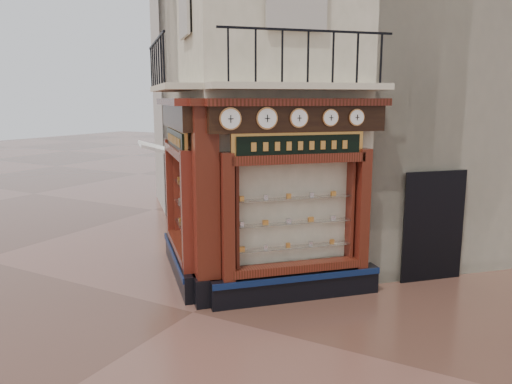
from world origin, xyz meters
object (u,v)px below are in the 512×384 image
Objects in this scene: awning at (160,241)px; clock_e at (357,117)px; clock_a at (230,119)px; signboard_right at (299,145)px; clock_c at (299,118)px; clock_d at (330,118)px; signboard_left at (176,139)px; corner_pilaster at (206,207)px; clock_b at (267,118)px.

clock_e is at bearing -146.68° from awning.
signboard_right is at bearing 4.63° from clock_a.
clock_d is (0.45, 0.45, -0.00)m from clock_c.
clock_d is (1.37, 1.37, 0.00)m from clock_a.
clock_a is at bearing -162.12° from signboard_left.
clock_e is 0.21× the size of awning.
corner_pilaster is at bearing -169.75° from signboard_left.
corner_pilaster is 12.08× the size of clock_d.
clock_d is 6.89m from awning.
clock_b is 0.26× the size of awning.
clock_c is at bearing -14.17° from corner_pilaster.
clock_a is 0.26× the size of awning.
awning is 4.29m from signboard_left.
clock_e is at bearing -8.45° from corner_pilaster.
clock_c is at bearing -137.31° from signboard_left.
clock_d is 0.79m from signboard_right.
awning is (-4.74, 2.52, -3.62)m from clock_b.
clock_d is at bearing 0.00° from clock_b.
corner_pilaster reaches higher than signboard_right.
signboard_left is 2.92m from signboard_right.
corner_pilaster is at bearing 132.10° from clock_a.
clock_a reaches higher than signboard_right.
clock_a and clock_b have the same top height.
signboard_left is (-3.79, -0.72, -0.52)m from clock_e.
signboard_right is at bearing -10.25° from corner_pilaster.
clock_a is at bearing -180.00° from clock_b.
clock_a is 0.68m from clock_b.
signboard_left is (-2.04, 1.04, -0.52)m from clock_a.
corner_pilaster reaches higher than signboard_left.
clock_e is at bearing -0.00° from clock_c.
clock_c is at bearing 0.00° from clock_a.
signboard_right is at bearing 9.24° from clock_b.
signboard_left is (-2.96, 0.12, -0.52)m from clock_c.
signboard_left reaches higher than signboard_right.
clock_c reaches higher than signboard_right.
clock_e reaches higher than signboard_left.
signboard_right reaches higher than awning.
signboard_left is at bearing 135.00° from signboard_right.
clock_b reaches higher than clock_d.
clock_c is (0.92, 0.92, 0.00)m from clock_a.
clock_c is 0.19× the size of signboard_right.
clock_d is 1.02× the size of clock_e.
clock_b is at bearing -162.98° from awning.
corner_pilaster is 2.42m from clock_c.
clock_d is 0.17× the size of signboard_right.
signboard_right is (-0.87, -0.72, -0.52)m from clock_e.
clock_e is at bearing 0.00° from clock_b.
clock_a is 2.35m from signboard_left.
corner_pilaster is at bearing 171.55° from clock_e.
clock_e is 0.17× the size of signboard_right.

